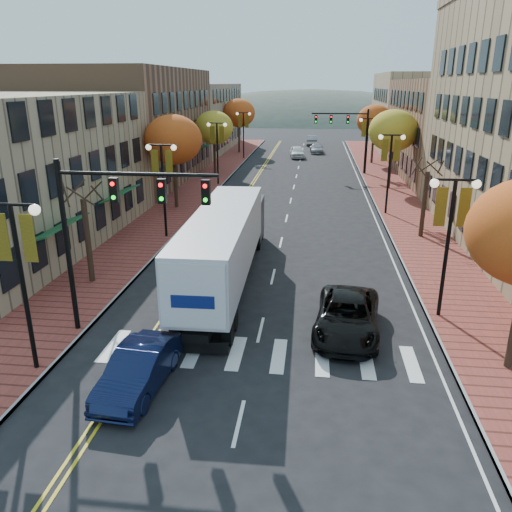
% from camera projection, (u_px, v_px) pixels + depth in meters
% --- Properties ---
extents(ground, '(200.00, 200.00, 0.00)m').
position_uv_depth(ground, '(248.00, 385.00, 16.76)').
color(ground, black).
rests_on(ground, ground).
extents(sidewalk_left, '(4.00, 85.00, 0.15)m').
position_uv_depth(sidewalk_left, '(200.00, 187.00, 48.22)').
color(sidewalk_left, brown).
rests_on(sidewalk_left, ground).
extents(sidewalk_right, '(4.00, 85.00, 0.15)m').
position_uv_depth(sidewalk_right, '(390.00, 192.00, 46.23)').
color(sidewalk_right, brown).
rests_on(sidewalk_right, ground).
extents(building_left_mid, '(12.00, 24.00, 11.00)m').
position_uv_depth(building_left_mid, '(129.00, 126.00, 50.61)').
color(building_left_mid, brown).
rests_on(building_left_mid, ground).
extents(building_left_far, '(12.00, 26.00, 9.50)m').
position_uv_depth(building_left_far, '(189.00, 117.00, 74.31)').
color(building_left_far, '#9E8966').
rests_on(building_left_far, ground).
extents(building_right_mid, '(15.00, 24.00, 10.00)m').
position_uv_depth(building_right_mid, '(474.00, 129.00, 52.48)').
color(building_right_mid, brown).
rests_on(building_right_mid, ground).
extents(building_right_far, '(15.00, 20.00, 11.00)m').
position_uv_depth(building_right_far, '(431.00, 113.00, 72.95)').
color(building_right_far, '#9E8966').
rests_on(building_right_far, ground).
extents(tree_left_a, '(0.28, 0.28, 4.20)m').
position_uv_depth(tree_left_a, '(88.00, 241.00, 24.52)').
color(tree_left_a, '#382619').
rests_on(tree_left_a, sidewalk_left).
extents(tree_left_b, '(4.48, 4.48, 7.21)m').
position_uv_depth(tree_left_b, '(173.00, 140.00, 38.49)').
color(tree_left_b, '#382619').
rests_on(tree_left_b, sidewalk_left).
extents(tree_left_c, '(4.16, 4.16, 6.69)m').
position_uv_depth(tree_left_c, '(214.00, 128.00, 53.62)').
color(tree_left_c, '#382619').
rests_on(tree_left_c, sidewalk_left).
extents(tree_left_d, '(4.61, 4.61, 7.42)m').
position_uv_depth(tree_left_d, '(239.00, 113.00, 70.33)').
color(tree_left_d, '#382619').
rests_on(tree_left_d, sidewalk_left).
extents(tree_right_b, '(0.28, 0.28, 4.20)m').
position_uv_depth(tree_right_b, '(424.00, 204.00, 31.91)').
color(tree_right_b, '#382619').
rests_on(tree_right_b, sidewalk_right).
extents(tree_right_c, '(4.48, 4.48, 7.21)m').
position_uv_depth(tree_right_c, '(393.00, 131.00, 45.88)').
color(tree_right_c, '#382619').
rests_on(tree_right_c, sidewalk_right).
extents(tree_right_d, '(4.35, 4.35, 7.00)m').
position_uv_depth(tree_right_d, '(375.00, 120.00, 60.94)').
color(tree_right_d, '#382619').
rests_on(tree_right_d, sidewalk_right).
extents(lamp_left_a, '(1.96, 0.36, 6.05)m').
position_uv_depth(lamp_left_a, '(18.00, 256.00, 16.18)').
color(lamp_left_a, black).
rests_on(lamp_left_a, ground).
extents(lamp_left_b, '(1.96, 0.36, 6.05)m').
position_uv_depth(lamp_left_b, '(163.00, 173.00, 31.19)').
color(lamp_left_b, black).
rests_on(lamp_left_b, ground).
extents(lamp_left_c, '(1.96, 0.36, 6.05)m').
position_uv_depth(lamp_left_c, '(217.00, 141.00, 48.08)').
color(lamp_left_c, black).
rests_on(lamp_left_c, ground).
extents(lamp_left_d, '(1.96, 0.36, 6.05)m').
position_uv_depth(lamp_left_d, '(243.00, 126.00, 64.97)').
color(lamp_left_d, black).
rests_on(lamp_left_d, ground).
extents(lamp_right_a, '(1.96, 0.36, 6.05)m').
position_uv_depth(lamp_right_a, '(450.00, 222.00, 20.15)').
color(lamp_right_a, black).
rests_on(lamp_right_a, ground).
extents(lamp_right_b, '(1.96, 0.36, 6.05)m').
position_uv_depth(lamp_right_b, '(390.00, 159.00, 37.04)').
color(lamp_right_b, black).
rests_on(lamp_right_b, ground).
extents(lamp_right_c, '(1.96, 0.36, 6.05)m').
position_uv_depth(lamp_right_c, '(368.00, 135.00, 53.93)').
color(lamp_right_c, black).
rests_on(lamp_right_c, ground).
extents(traffic_mast_near, '(6.10, 0.35, 7.00)m').
position_uv_depth(traffic_mast_near, '(112.00, 216.00, 18.56)').
color(traffic_mast_near, black).
rests_on(traffic_mast_near, ground).
extents(traffic_mast_far, '(6.10, 0.34, 7.00)m').
position_uv_depth(traffic_mast_far, '(349.00, 129.00, 53.94)').
color(traffic_mast_far, black).
rests_on(traffic_mast_far, ground).
extents(semi_truck, '(2.79, 15.70, 3.91)m').
position_uv_depth(semi_truck, '(226.00, 239.00, 24.70)').
color(semi_truck, black).
rests_on(semi_truck, ground).
extents(navy_sedan, '(1.86, 4.49, 1.44)m').
position_uv_depth(navy_sedan, '(139.00, 369.00, 16.34)').
color(navy_sedan, black).
rests_on(navy_sedan, ground).
extents(black_suv, '(3.00, 5.61, 1.50)m').
position_uv_depth(black_suv, '(347.00, 316.00, 20.01)').
color(black_suv, black).
rests_on(black_suv, ground).
extents(car_far_white, '(2.31, 4.73, 1.55)m').
position_uv_depth(car_far_white, '(297.00, 152.00, 67.50)').
color(car_far_white, white).
rests_on(car_far_white, ground).
extents(car_far_silver, '(2.06, 4.57, 1.30)m').
position_uv_depth(car_far_silver, '(317.00, 148.00, 72.17)').
color(car_far_silver, '#929298').
rests_on(car_far_silver, ground).
extents(car_far_oncoming, '(1.80, 4.85, 1.59)m').
position_uv_depth(car_far_oncoming, '(312.00, 140.00, 81.21)').
color(car_far_oncoming, '#929198').
rests_on(car_far_oncoming, ground).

